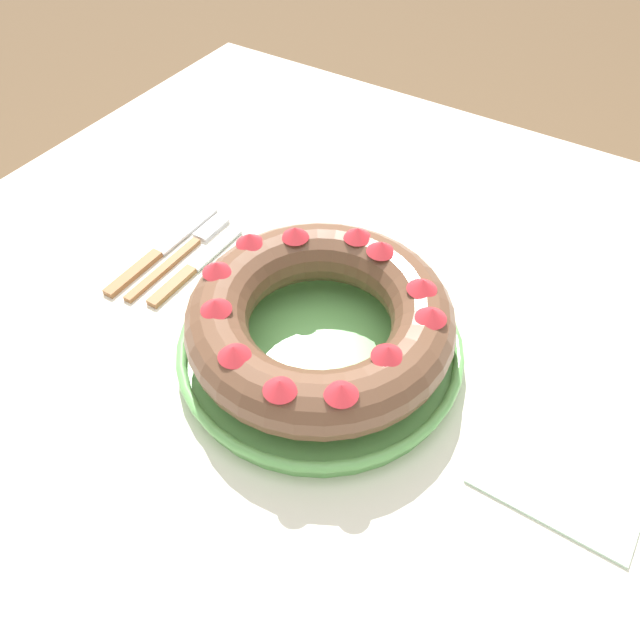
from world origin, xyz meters
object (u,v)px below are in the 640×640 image
object	(u,v)px
serving_knife	(156,254)
cake_knife	(191,270)
fork	(186,249)
serving_dish	(320,348)
bundt_cake	(320,319)
napkin	(561,478)

from	to	relation	value
serving_knife	cake_knife	world-z (taller)	same
fork	serving_knife	world-z (taller)	serving_knife
serving_dish	serving_knife	distance (m)	0.29
serving_dish	cake_knife	xyz separation A→B (m)	(-0.23, 0.03, -0.01)
serving_dish	serving_knife	size ratio (longest dim) A/B	1.55
bundt_cake	serving_knife	xyz separation A→B (m)	(-0.29, 0.03, -0.06)
serving_dish	fork	xyz separation A→B (m)	(-0.26, 0.06, -0.01)
bundt_cake	napkin	distance (m)	0.30
cake_knife	napkin	world-z (taller)	cake_knife
serving_dish	cake_knife	distance (m)	0.23
bundt_cake	fork	world-z (taller)	bundt_cake
napkin	fork	bearing A→B (deg)	173.01
bundt_cake	cake_knife	xyz separation A→B (m)	(-0.23, 0.03, -0.06)
serving_dish	fork	size ratio (longest dim) A/B	1.71
cake_knife	bundt_cake	bearing A→B (deg)	-8.78
bundt_cake	serving_dish	bearing A→B (deg)	60.03
serving_knife	fork	bearing A→B (deg)	42.56
serving_dish	cake_knife	bearing A→B (deg)	172.16
fork	serving_knife	bearing A→B (deg)	-132.39
serving_dish	bundt_cake	xyz separation A→B (m)	(-0.00, -0.00, 0.05)
fork	serving_knife	xyz separation A→B (m)	(-0.03, -0.03, 0.00)
bundt_cake	napkin	bearing A→B (deg)	-1.37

